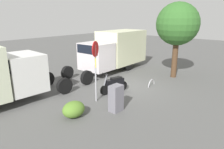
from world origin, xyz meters
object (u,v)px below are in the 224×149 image
at_px(stop_sign, 96,62).
at_px(utility_cabinet, 116,98).
at_px(street_tree, 178,24).
at_px(box_truck_near, 115,49).
at_px(motorcycle, 115,84).
at_px(bike_rack_hoop, 151,86).

relative_size(stop_sign, utility_cabinet, 2.48).
bearing_deg(street_tree, box_truck_near, -75.50).
height_order(box_truck_near, motorcycle, box_truck_near).
bearing_deg(bike_rack_hoop, box_truck_near, -110.03).
distance_m(motorcycle, bike_rack_hoop, 2.63).
distance_m(box_truck_near, utility_cabinet, 7.51).
relative_size(stop_sign, bike_rack_hoop, 3.59).
height_order(street_tree, bike_rack_hoop, street_tree).
bearing_deg(motorcycle, box_truck_near, -126.30).
bearing_deg(box_truck_near, street_tree, 103.16).
bearing_deg(motorcycle, stop_sign, 16.63).
height_order(stop_sign, street_tree, street_tree).
height_order(motorcycle, utility_cabinet, utility_cabinet).
bearing_deg(box_truck_near, stop_sign, 30.06).
bearing_deg(box_truck_near, utility_cabinet, 38.89).
bearing_deg(street_tree, stop_sign, -9.57).
bearing_deg(stop_sign, motorcycle, -177.34).
distance_m(stop_sign, utility_cabinet, 2.05).
distance_m(street_tree, bike_rack_hoop, 4.52).
relative_size(motorcycle, street_tree, 0.35).
relative_size(box_truck_near, street_tree, 1.46).
xyz_separation_m(street_tree, bike_rack_hoop, (2.70, -0.19, -3.62)).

